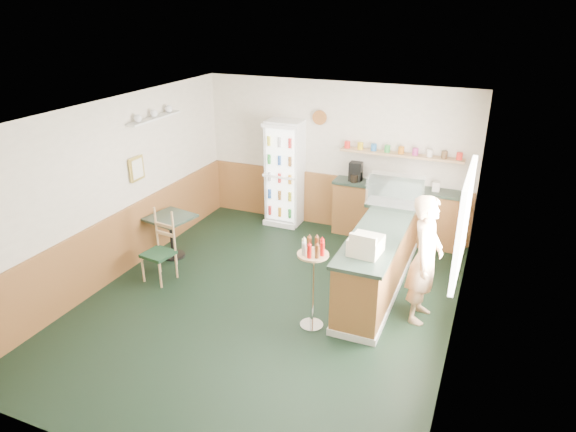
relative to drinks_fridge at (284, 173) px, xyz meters
The scene contains 13 objects.
ground 3.05m from the drinks_fridge, 71.79° to the right, with size 6.00×6.00×0.00m, color black.
room_envelope 2.19m from the drinks_fridge, 71.43° to the right, with size 5.04×6.02×2.72m.
service_counter 2.85m from the drinks_fridge, 36.52° to the right, with size 0.68×3.01×1.01m.
back_counter 2.14m from the drinks_fridge, ahead, with size 2.24×0.42×1.69m.
drinks_fridge is the anchor object (origin of this frame).
display_case 2.44m from the drinks_fridge, 21.91° to the right, with size 0.85×0.44×0.48m.
cash_register 3.48m from the drinks_fridge, 49.61° to the right, with size 0.38×0.40×0.22m, color beige.
shopkeeper 3.72m from the drinks_fridge, 37.52° to the right, with size 0.59×0.42×1.76m, color tan.
condiment_stand 3.46m from the drinks_fridge, 60.92° to the right, with size 0.40×0.40×1.25m.
newspaper_rack 2.47m from the drinks_fridge, 38.49° to the right, with size 0.09×0.47×0.55m.
cafe_table 2.40m from the drinks_fridge, 119.22° to the right, with size 0.78×0.78×0.73m.
cafe_chair 2.86m from the drinks_fridge, 108.22° to the right, with size 0.46×0.46×1.10m.
dog_doorstop 2.72m from the drinks_fridge, 47.86° to the right, with size 0.20×0.26×0.24m.
Camera 1 is at (2.69, -5.65, 3.98)m, focal length 32.00 mm.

